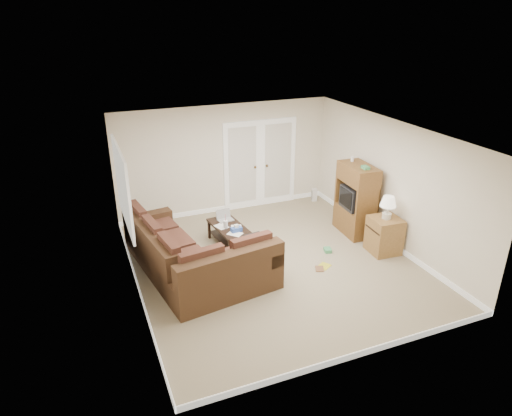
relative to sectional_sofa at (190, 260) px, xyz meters
name	(u,v)px	position (x,y,z in m)	size (l,w,h in m)	color
floor	(274,264)	(1.55, -0.12, -0.35)	(5.50, 5.50, 0.00)	tan
ceiling	(276,133)	(1.55, -0.12, 2.15)	(5.00, 5.50, 0.02)	white
wall_left	(131,225)	(-0.95, -0.12, 0.90)	(0.02, 5.50, 2.50)	white
wall_right	(391,184)	(4.05, -0.12, 0.90)	(0.02, 5.50, 2.50)	white
wall_back	(225,159)	(1.55, 2.63, 0.90)	(5.00, 0.02, 2.50)	white
wall_front	(364,280)	(1.55, -2.87, 0.90)	(5.00, 0.02, 2.50)	white
baseboards	(274,261)	(1.55, -0.12, -0.30)	(5.00, 5.50, 0.10)	white
french_doors	(260,164)	(2.40, 2.59, 0.69)	(1.80, 0.05, 2.13)	white
window_left	(123,186)	(-0.91, 0.88, 1.20)	(0.05, 1.92, 1.42)	white
sectional_sofa	(190,260)	(0.00, 0.00, 0.00)	(2.34, 2.99, 0.89)	#462D1B
coffee_table	(229,235)	(1.02, 0.89, -0.11)	(0.65, 1.12, 0.73)	black
tv_armoire	(356,199)	(3.68, 0.46, 0.41)	(0.57, 0.96, 1.61)	brown
side_cabinet	(385,232)	(3.74, -0.50, 0.07)	(0.59, 0.59, 1.17)	olive
space_heater	(314,195)	(3.75, 2.33, -0.19)	(0.13, 0.11, 0.32)	white
floor_magazine	(324,266)	(2.38, -0.57, -0.35)	(0.25, 0.20, 0.01)	gold
floor_greenbox	(328,250)	(2.73, -0.10, -0.31)	(0.13, 0.18, 0.07)	#469B5F
floor_book	(315,269)	(2.18, -0.60, -0.34)	(0.15, 0.21, 0.02)	brown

